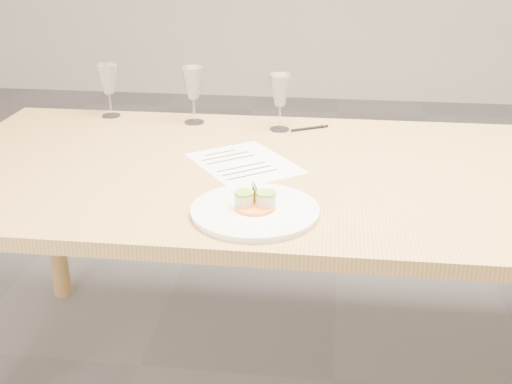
# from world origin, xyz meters

# --- Properties ---
(ground) EXTENTS (7.00, 7.00, 0.00)m
(ground) POSITION_xyz_m (0.00, 0.00, 0.00)
(ground) COLOR slate
(ground) RESTS_ON ground
(dining_table) EXTENTS (2.40, 1.00, 0.75)m
(dining_table) POSITION_xyz_m (0.00, 0.00, 0.68)
(dining_table) COLOR tan
(dining_table) RESTS_ON ground
(dinner_plate) EXTENTS (0.31, 0.31, 0.08)m
(dinner_plate) POSITION_xyz_m (-0.23, -0.31, 0.76)
(dinner_plate) COLOR white
(dinner_plate) RESTS_ON dining_table
(recipe_sheet) EXTENTS (0.39, 0.40, 0.00)m
(recipe_sheet) POSITION_xyz_m (-0.30, 0.02, 0.75)
(recipe_sheet) COLOR white
(recipe_sheet) RESTS_ON dining_table
(ballpoint_pen) EXTENTS (0.12, 0.07, 0.01)m
(ballpoint_pen) POSITION_xyz_m (-0.12, 0.37, 0.75)
(ballpoint_pen) COLOR black
(ballpoint_pen) RESTS_ON dining_table
(wine_glass_0) EXTENTS (0.08, 0.08, 0.19)m
(wine_glass_0) POSITION_xyz_m (-0.84, 0.43, 0.88)
(wine_glass_0) COLOR white
(wine_glass_0) RESTS_ON dining_table
(wine_glass_1) EXTENTS (0.08, 0.08, 0.20)m
(wine_glass_1) POSITION_xyz_m (-0.53, 0.39, 0.89)
(wine_glass_1) COLOR white
(wine_glass_1) RESTS_ON dining_table
(wine_glass_2) EXTENTS (0.08, 0.08, 0.19)m
(wine_glass_2) POSITION_xyz_m (-0.23, 0.35, 0.88)
(wine_glass_2) COLOR white
(wine_glass_2) RESTS_ON dining_table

